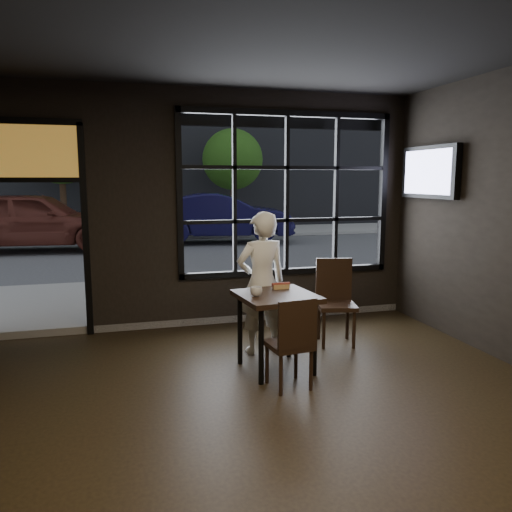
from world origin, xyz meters
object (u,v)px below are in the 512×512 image
object	(u,v)px
man	(262,283)
cafe_table	(276,332)
navy_car	(222,217)
chair_near	(289,342)

from	to	relation	value
man	cafe_table	bearing A→B (deg)	82.45
cafe_table	navy_car	xyz separation A→B (m)	(1.55, 10.59, 0.42)
man	navy_car	xyz separation A→B (m)	(1.55, 10.02, 0.00)
chair_near	man	world-z (taller)	man
man	navy_car	world-z (taller)	man
cafe_table	navy_car	size ratio (longest dim) A/B	0.19
man	navy_car	size ratio (longest dim) A/B	0.37
chair_near	navy_car	world-z (taller)	navy_car
man	chair_near	bearing A→B (deg)	81.69
cafe_table	chair_near	world-z (taller)	chair_near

